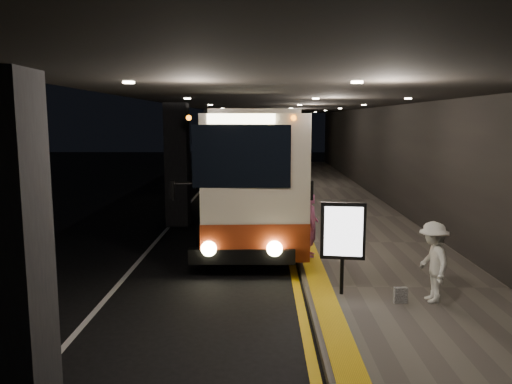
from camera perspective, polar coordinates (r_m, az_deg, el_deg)
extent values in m
plane|color=black|center=(14.39, -5.53, -7.13)|extent=(90.00, 90.00, 0.00)
cube|color=silver|center=(19.46, -9.20, -3.12)|extent=(0.12, 50.00, 0.01)
cube|color=gold|center=(19.18, 3.12, -3.19)|extent=(0.18, 50.00, 0.01)
cube|color=#514C44|center=(19.42, 10.22, -2.96)|extent=(4.50, 50.00, 0.15)
cube|color=gold|center=(19.18, 4.62, -2.74)|extent=(0.50, 50.00, 0.01)
cube|color=black|center=(19.57, 16.99, 5.54)|extent=(0.10, 50.00, 6.00)
cube|color=black|center=(6.74, -26.45, -6.46)|extent=(0.80, 0.80, 4.40)
cube|color=black|center=(18.12, -8.97, 3.07)|extent=(0.80, 0.80, 4.40)
cube|color=black|center=(29.98, -5.11, 5.16)|extent=(0.80, 0.80, 4.40)
cube|color=black|center=(18.82, 3.69, 10.65)|extent=(9.00, 50.00, 0.40)
cube|color=beige|center=(17.87, -0.82, 3.06)|extent=(3.24, 12.62, 3.54)
cube|color=maroon|center=(18.04, -0.81, -1.07)|extent=(3.27, 12.64, 0.94)
cube|color=black|center=(11.55, -1.69, 4.08)|extent=(2.29, 0.18, 1.46)
cube|color=black|center=(12.05, -1.63, -7.33)|extent=(2.56, 0.38, 0.36)
cylinder|color=black|center=(14.32, -6.00, -5.06)|extent=(0.29, 1.04, 1.04)
cylinder|color=black|center=(14.24, 3.53, -5.11)|extent=(0.29, 1.04, 1.04)
cylinder|color=black|center=(22.27, -3.56, -0.24)|extent=(0.29, 1.04, 1.04)
cylinder|color=black|center=(22.22, 2.54, -0.25)|extent=(0.29, 1.04, 1.04)
sphere|color=#FFEAA5|center=(11.96, -5.42, -6.44)|extent=(0.38, 0.38, 0.38)
sphere|color=#FFEAA5|center=(11.90, 2.13, -6.49)|extent=(0.38, 0.38, 0.38)
cube|color=#FFF2BF|center=(11.51, -1.71, 8.37)|extent=(1.56, 0.13, 0.23)
cube|color=beige|center=(31.69, -0.26, 5.31)|extent=(3.38, 12.54, 3.51)
cube|color=maroon|center=(31.79, -0.26, 2.98)|extent=(3.40, 12.56, 0.93)
cube|color=black|center=(25.44, -0.52, 6.32)|extent=(2.27, 0.21, 1.45)
cube|color=black|center=(25.71, -0.51, 1.03)|extent=(2.54, 0.41, 0.36)
cylinder|color=black|center=(27.97, -2.81, 1.50)|extent=(0.29, 1.03, 1.03)
cylinder|color=black|center=(27.92, 2.00, 1.49)|extent=(0.29, 1.03, 1.03)
cylinder|color=black|center=(35.97, -2.01, 3.01)|extent=(0.29, 1.03, 1.03)
cylinder|color=black|center=(35.94, 1.73, 3.01)|extent=(0.29, 1.03, 1.03)
cube|color=beige|center=(45.28, 0.05, 6.08)|extent=(2.97, 11.95, 3.36)
cube|color=maroon|center=(45.35, 0.05, 4.52)|extent=(2.99, 11.97, 0.89)
cube|color=black|center=(39.31, -0.06, 6.82)|extent=(2.17, 0.15, 1.38)
cube|color=black|center=(39.51, -0.06, 3.53)|extent=(2.43, 0.35, 0.35)
cylinder|color=black|center=(41.66, -1.55, 3.70)|extent=(0.28, 0.99, 0.99)
cylinder|color=black|center=(41.63, 1.52, 3.70)|extent=(0.28, 0.99, 0.99)
cylinder|color=black|center=(49.34, -1.19, 4.42)|extent=(0.28, 0.99, 0.99)
cylinder|color=black|center=(49.31, 1.41, 4.42)|extent=(0.28, 0.99, 0.99)
imported|color=#BF598E|center=(13.51, 6.27, -3.74)|extent=(0.47, 0.66, 1.73)
imported|color=silver|center=(10.75, 19.56, -7.54)|extent=(0.54, 1.08, 1.64)
cube|color=black|center=(10.67, 16.18, -11.25)|extent=(0.27, 0.13, 0.32)
cylinder|color=black|center=(10.83, 9.78, -9.49)|extent=(0.08, 0.08, 0.77)
cube|color=black|center=(10.57, 9.91, -4.40)|extent=(0.93, 0.22, 1.20)
cube|color=white|center=(10.51, 9.96, -4.47)|extent=(0.78, 0.12, 1.04)
cylinder|color=black|center=(13.68, 5.76, -5.05)|extent=(0.05, 0.05, 1.04)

